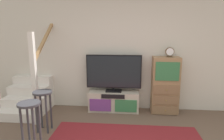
{
  "coord_description": "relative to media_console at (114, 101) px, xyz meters",
  "views": [
    {
      "loc": [
        0.03,
        -2.03,
        1.8
      ],
      "look_at": [
        -0.31,
        1.89,
        1.02
      ],
      "focal_mm": 31.02,
      "sensor_mm": 36.0,
      "label": 1
    }
  ],
  "objects": [
    {
      "name": "television",
      "position": [
        -0.0,
        0.02,
        0.67
      ],
      "size": [
        1.24,
        0.22,
        0.84
      ],
      "color": "black",
      "rests_on": "media_console"
    },
    {
      "name": "media_console",
      "position": [
        0.0,
        0.0,
        0.0
      ],
      "size": [
        1.14,
        0.38,
        0.46
      ],
      "color": "#BCB29E",
      "rests_on": "ground_plane"
    },
    {
      "name": "bar_stool_far",
      "position": [
        -1.19,
        -1.04,
        0.33
      ],
      "size": [
        0.34,
        0.34,
        0.75
      ],
      "color": "#333338",
      "rests_on": "ground_plane"
    },
    {
      "name": "side_cabinet",
      "position": [
        1.14,
        0.01,
        0.4
      ],
      "size": [
        0.58,
        0.38,
        1.26
      ],
      "color": "#93704C",
      "rests_on": "ground_plane"
    },
    {
      "name": "back_wall",
      "position": [
        0.3,
        0.27,
        1.12
      ],
      "size": [
        6.4,
        0.12,
        2.7
      ],
      "primitive_type": "cube",
      "color": "beige",
      "rests_on": "ground_plane"
    },
    {
      "name": "desk_clock",
      "position": [
        1.2,
        -0.0,
        1.14
      ],
      "size": [
        0.19,
        0.08,
        0.21
      ],
      "color": "#4C3823",
      "rests_on": "side_cabinet"
    },
    {
      "name": "staircase",
      "position": [
        -1.94,
        0.01,
        0.14
      ],
      "size": [
        1.0,
        1.36,
        2.2
      ],
      "color": "silver",
      "rests_on": "ground_plane"
    },
    {
      "name": "bar_stool_near",
      "position": [
        -1.16,
        -1.58,
        0.32
      ],
      "size": [
        0.34,
        0.34,
        0.75
      ],
      "color": "#333338",
      "rests_on": "ground_plane"
    }
  ]
}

